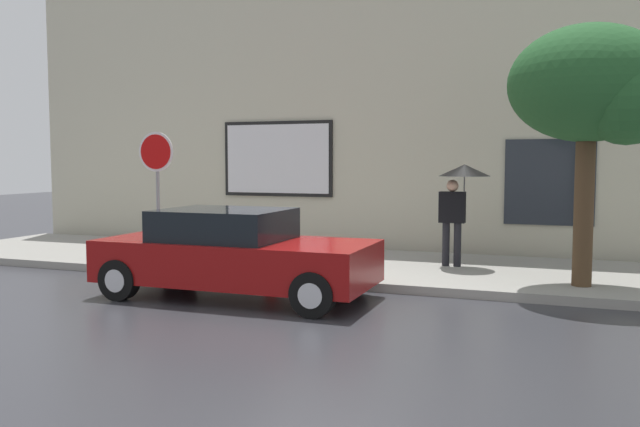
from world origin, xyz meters
TOP-DOWN VIEW (x-y plane):
  - ground_plane at (0.00, 0.00)m, footprint 60.00×60.00m
  - sidewalk at (0.00, 3.00)m, footprint 20.00×4.00m
  - building_facade at (-0.02, 5.50)m, footprint 20.00×0.67m
  - parked_car at (-1.44, -0.12)m, footprint 4.29×1.90m
  - fire_hydrant at (-1.56, 1.55)m, footprint 0.30×0.44m
  - pedestrian_with_umbrella at (1.57, 3.22)m, footprint 0.96×0.96m
  - street_tree at (3.81, 1.90)m, footprint 2.45×2.08m
  - stop_sign at (-3.92, 1.47)m, footprint 0.76×0.10m

SIDE VIEW (x-z plane):
  - ground_plane at x=0.00m, z-range 0.00..0.00m
  - sidewalk at x=0.00m, z-range 0.00..0.15m
  - fire_hydrant at x=-1.56m, z-range 0.14..0.94m
  - parked_car at x=-1.44m, z-range -0.01..1.38m
  - pedestrian_with_umbrella at x=1.57m, z-range 0.71..2.64m
  - stop_sign at x=-3.92m, z-range 0.68..3.22m
  - street_tree at x=3.81m, z-range 1.19..5.32m
  - building_facade at x=-0.02m, z-range -0.01..6.99m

